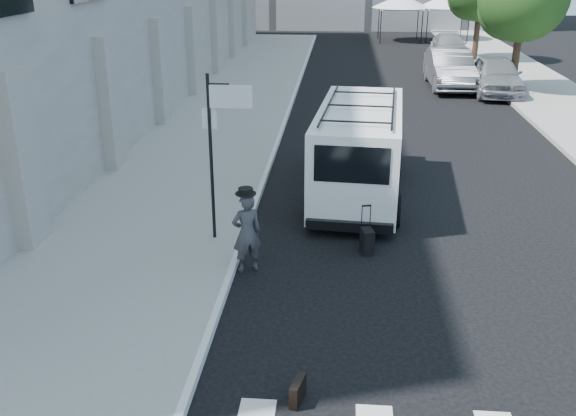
% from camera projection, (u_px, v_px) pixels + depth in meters
% --- Properties ---
extents(ground, '(120.00, 120.00, 0.00)m').
position_uv_depth(ground, '(333.00, 329.00, 10.68)').
color(ground, black).
rests_on(ground, ground).
extents(sidewalk_left, '(4.50, 48.00, 0.15)m').
position_uv_depth(sidewalk_left, '(234.00, 107.00, 25.79)').
color(sidewalk_left, gray).
rests_on(sidewalk_left, ground).
extents(sidewalk_right, '(4.00, 56.00, 0.15)m').
position_uv_depth(sidewalk_right, '(543.00, 92.00, 28.48)').
color(sidewalk_right, gray).
rests_on(sidewalk_right, ground).
extents(sign_pole, '(1.03, 0.07, 3.50)m').
position_uv_depth(sign_pole, '(221.00, 124.00, 12.85)').
color(sign_pole, black).
rests_on(sign_pole, sidewalk_left).
extents(tree_near, '(3.80, 3.83, 6.03)m').
position_uv_depth(tree_near, '(520.00, 0.00, 27.30)').
color(tree_near, black).
rests_on(tree_near, ground).
extents(tent_left, '(4.00, 4.00, 3.20)m').
position_uv_depth(tent_left, '(401.00, 1.00, 44.55)').
color(tent_left, black).
rests_on(tent_left, ground).
extents(tent_right, '(4.00, 4.00, 3.20)m').
position_uv_depth(tent_right, '(447.00, 1.00, 44.77)').
color(tent_right, black).
rests_on(tent_right, ground).
extents(businessman, '(0.70, 0.61, 1.61)m').
position_uv_depth(businessman, '(247.00, 233.00, 12.37)').
color(businessman, '#3C3C3E').
rests_on(businessman, ground).
extents(briefcase, '(0.22, 0.46, 0.34)m').
position_uv_depth(briefcase, '(298.00, 391.00, 8.91)').
color(briefcase, black).
rests_on(briefcase, ground).
extents(suitcase, '(0.30, 0.40, 1.01)m').
position_uv_depth(suitcase, '(367.00, 241.00, 13.31)').
color(suitcase, black).
rests_on(suitcase, ground).
extents(cargo_van, '(2.54, 6.24, 2.30)m').
position_uv_depth(cargo_van, '(359.00, 149.00, 16.30)').
color(cargo_van, white).
rests_on(cargo_van, ground).
extents(parked_car_a, '(2.13, 4.92, 1.65)m').
position_uv_depth(parked_car_a, '(496.00, 75.00, 28.22)').
color(parked_car_a, '#919298').
rests_on(parked_car_a, ground).
extents(parked_car_b, '(1.86, 5.24, 1.72)m').
position_uv_depth(parked_car_b, '(450.00, 69.00, 29.60)').
color(parked_car_b, slate).
rests_on(parked_car_b, ground).
extents(parked_car_c, '(1.97, 4.72, 1.36)m').
position_uv_depth(parked_car_c, '(449.00, 46.00, 38.13)').
color(parked_car_c, '#999DA0').
rests_on(parked_car_c, ground).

